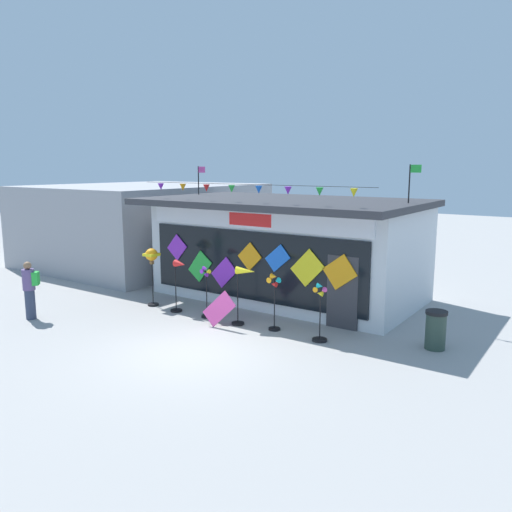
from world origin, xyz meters
The scene contains 12 objects.
ground_plane centered at (0.00, 0.00, 0.00)m, with size 80.00×80.00×0.00m, color #9E9B99.
kite_shop_building centered at (-0.88, 5.75, 1.68)m, with size 8.80×5.36×4.40m.
wind_spinner_far_left centered at (-3.76, 2.31, 1.48)m, with size 0.40×0.40×1.83m.
wind_spinner_left centered at (-2.55, 2.23, 1.09)m, with size 0.60×0.35×1.60m.
wind_spinner_center_left centered at (-1.53, 2.28, 0.81)m, with size 0.33×0.33×1.52m.
wind_spinner_center_right centered at (-0.18, 2.26, 1.20)m, with size 0.74×0.35×1.66m.
wind_spinner_right centered at (0.72, 2.39, 0.99)m, with size 0.36×0.31×1.56m.
wind_spinner_far_right centered at (2.13, 2.31, 0.76)m, with size 0.38×0.38×1.50m.
person_near_camera centered at (-5.58, -0.71, 0.89)m, with size 0.47×0.45×1.68m.
trash_bin centered at (4.68, 3.42, 0.48)m, with size 0.52×0.52×0.94m.
display_kite_on_ground centered at (-0.64, 1.76, 0.52)m, with size 0.52×0.03×0.95m, color #EA4CA3.
neighbour_building centered at (-9.65, 7.63, 1.75)m, with size 7.72×9.35×3.51m, color #99999E.
Camera 1 is at (7.87, -8.74, 4.35)m, focal length 36.00 mm.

